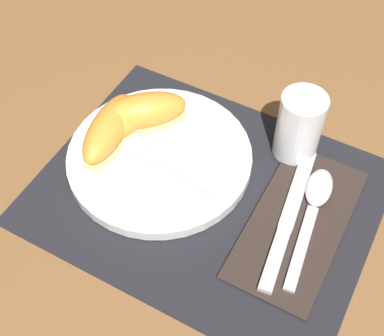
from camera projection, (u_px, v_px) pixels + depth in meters
name	position (u px, v px, depth m)	size (l,w,h in m)	color
ground_plane	(206.00, 194.00, 0.70)	(3.00, 3.00, 0.00)	brown
placemat	(206.00, 193.00, 0.70)	(0.43, 0.34, 0.00)	black
plate	(160.00, 157.00, 0.72)	(0.25, 0.25, 0.02)	white
juice_glass	(299.00, 129.00, 0.70)	(0.06, 0.06, 0.10)	silver
napkin	(298.00, 223.00, 0.66)	(0.11, 0.23, 0.00)	#2D231E
knife	(288.00, 219.00, 0.66)	(0.05, 0.22, 0.01)	#BCBCC1
spoon	(315.00, 203.00, 0.68)	(0.05, 0.19, 0.01)	#BCBCC1
fork	(149.00, 153.00, 0.71)	(0.18, 0.04, 0.00)	#BCBCC1
citrus_wedge_0	(144.00, 112.00, 0.73)	(0.13, 0.12, 0.05)	#F4DB84
citrus_wedge_1	(127.00, 120.00, 0.73)	(0.08, 0.13, 0.04)	#F4DB84
citrus_wedge_2	(109.00, 130.00, 0.72)	(0.07, 0.14, 0.04)	#F4DB84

